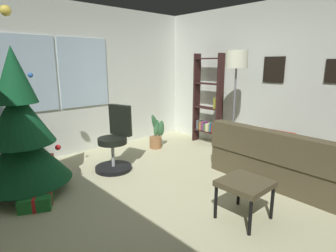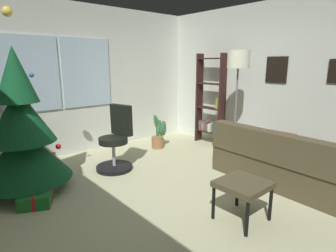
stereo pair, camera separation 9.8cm
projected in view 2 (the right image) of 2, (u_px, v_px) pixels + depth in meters
ground_plane at (174, 203)px, 3.40m from camera, size 4.75×5.01×0.10m
wall_back_with_windows at (79, 80)px, 4.96m from camera, size 4.75×0.12×2.64m
wall_right_with_frames at (282, 82)px, 4.63m from camera, size 0.12×5.01×2.64m
couch at (297, 164)px, 3.78m from camera, size 1.53×1.99×0.77m
footstool at (243, 187)px, 2.87m from camera, size 0.49×0.47×0.43m
holiday_tree at (22, 134)px, 3.46m from camera, size 1.12×1.12×2.26m
gift_box_red at (44, 165)px, 4.13m from camera, size 0.42×0.41×0.28m
gift_box_green at (36, 199)px, 3.23m from camera, size 0.45×0.44×0.16m
office_chair at (116, 144)px, 4.28m from camera, size 0.56×0.56×1.00m
bookshelf at (210, 105)px, 5.55m from camera, size 0.18×0.64×1.80m
floor_lamp at (238, 68)px, 4.42m from camera, size 0.35×0.35×1.82m
potted_plant at (159, 134)px, 5.40m from camera, size 0.32×0.28×0.67m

